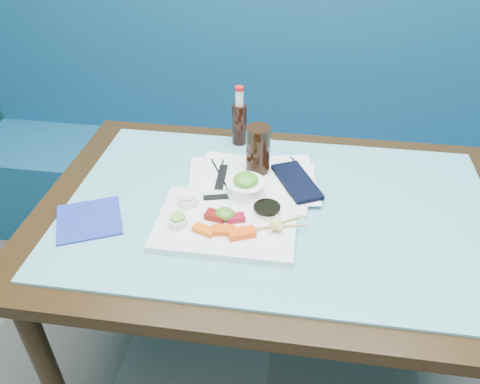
# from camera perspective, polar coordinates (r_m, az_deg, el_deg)

# --- Properties ---
(booth_bench) EXTENTS (3.00, 0.56, 1.17)m
(booth_bench) POSITION_cam_1_polar(r_m,az_deg,el_deg) (2.26, 5.96, 3.59)
(booth_bench) COLOR navy
(booth_bench) RESTS_ON ground
(dining_table) EXTENTS (1.40, 0.90, 0.75)m
(dining_table) POSITION_cam_1_polar(r_m,az_deg,el_deg) (1.41, 4.54, -4.75)
(dining_table) COLOR black
(dining_table) RESTS_ON ground
(glass_top) EXTENTS (1.22, 0.76, 0.01)m
(glass_top) POSITION_cam_1_polar(r_m,az_deg,el_deg) (1.35, 4.71, -1.96)
(glass_top) COLOR #5AA6B4
(glass_top) RESTS_ON dining_table
(sashimi_plate) EXTENTS (0.38, 0.27, 0.02)m
(sashimi_plate) POSITION_cam_1_polar(r_m,az_deg,el_deg) (1.27, -1.67, -3.83)
(sashimi_plate) COLOR white
(sashimi_plate) RESTS_ON glass_top
(salmon_left) EXTENTS (0.07, 0.05, 0.01)m
(salmon_left) POSITION_cam_1_polar(r_m,az_deg,el_deg) (1.23, -4.42, -4.63)
(salmon_left) COLOR #F56009
(salmon_left) RESTS_ON sashimi_plate
(salmon_mid) EXTENTS (0.07, 0.04, 0.02)m
(salmon_mid) POSITION_cam_1_polar(r_m,az_deg,el_deg) (1.23, -2.08, -4.70)
(salmon_mid) COLOR #E84C09
(salmon_mid) RESTS_ON sashimi_plate
(salmon_right) EXTENTS (0.08, 0.06, 0.02)m
(salmon_right) POSITION_cam_1_polar(r_m,az_deg,el_deg) (1.22, 0.21, -5.05)
(salmon_right) COLOR #F74909
(salmon_right) RESTS_ON sashimi_plate
(tuna_left) EXTENTS (0.06, 0.05, 0.02)m
(tuna_left) POSITION_cam_1_polar(r_m,az_deg,el_deg) (1.27, -2.98, -2.91)
(tuna_left) COLOR maroon
(tuna_left) RESTS_ON sashimi_plate
(tuna_right) EXTENTS (0.06, 0.04, 0.02)m
(tuna_right) POSITION_cam_1_polar(r_m,az_deg,el_deg) (1.26, -0.53, -3.18)
(tuna_right) COLOR maroon
(tuna_right) RESTS_ON sashimi_plate
(seaweed_garnish) EXTENTS (0.06, 0.06, 0.03)m
(seaweed_garnish) POSITION_cam_1_polar(r_m,az_deg,el_deg) (1.27, -1.83, -2.67)
(seaweed_garnish) COLOR #3B861E
(seaweed_garnish) RESTS_ON sashimi_plate
(ramekin_wasabi) EXTENTS (0.06, 0.06, 0.02)m
(ramekin_wasabi) POSITION_cam_1_polar(r_m,az_deg,el_deg) (1.26, -7.58, -3.56)
(ramekin_wasabi) COLOR white
(ramekin_wasabi) RESTS_ON sashimi_plate
(wasabi_fill) EXTENTS (0.05, 0.05, 0.01)m
(wasabi_fill) POSITION_cam_1_polar(r_m,az_deg,el_deg) (1.25, -7.64, -3.03)
(wasabi_fill) COLOR #81AC37
(wasabi_fill) RESTS_ON ramekin_wasabi
(ramekin_ginger) EXTENTS (0.06, 0.06, 0.02)m
(ramekin_ginger) POSITION_cam_1_polar(r_m,az_deg,el_deg) (1.32, -6.40, -1.09)
(ramekin_ginger) COLOR white
(ramekin_ginger) RESTS_ON sashimi_plate
(ginger_fill) EXTENTS (0.06, 0.06, 0.01)m
(ginger_fill) POSITION_cam_1_polar(r_m,az_deg,el_deg) (1.32, -6.45, -0.53)
(ginger_fill) COLOR beige
(ginger_fill) RESTS_ON ramekin_ginger
(soy_dish) EXTENTS (0.08, 0.08, 0.01)m
(soy_dish) POSITION_cam_1_polar(r_m,az_deg,el_deg) (1.29, 3.29, -2.26)
(soy_dish) COLOR white
(soy_dish) RESTS_ON sashimi_plate
(soy_fill) EXTENTS (0.10, 0.10, 0.01)m
(soy_fill) POSITION_cam_1_polar(r_m,az_deg,el_deg) (1.28, 3.31, -1.89)
(soy_fill) COLOR black
(soy_fill) RESTS_ON soy_dish
(lemon_wedge) EXTENTS (0.05, 0.05, 0.04)m
(lemon_wedge) POSITION_cam_1_polar(r_m,az_deg,el_deg) (1.22, 4.81, -4.27)
(lemon_wedge) COLOR #DDCA68
(lemon_wedge) RESTS_ON sashimi_plate
(chopstick_sleeve) EXTENTS (0.14, 0.06, 0.00)m
(chopstick_sleeve) POSITION_cam_1_polar(r_m,az_deg,el_deg) (1.35, -1.55, -0.54)
(chopstick_sleeve) COLOR black
(chopstick_sleeve) RESTS_ON sashimi_plate
(wooden_chopstick_a) EXTENTS (0.17, 0.12, 0.01)m
(wooden_chopstick_a) POSITION_cam_1_polar(r_m,az_deg,el_deg) (1.24, 3.22, -4.28)
(wooden_chopstick_a) COLOR #A4834D
(wooden_chopstick_a) RESTS_ON sashimi_plate
(wooden_chopstick_b) EXTENTS (0.20, 0.06, 0.01)m
(wooden_chopstick_b) POSITION_cam_1_polar(r_m,az_deg,el_deg) (1.24, 3.68, -4.32)
(wooden_chopstick_b) COLOR tan
(wooden_chopstick_b) RESTS_ON sashimi_plate
(serving_tray) EXTENTS (0.38, 0.30, 0.01)m
(serving_tray) POSITION_cam_1_polar(r_m,az_deg,el_deg) (1.43, 1.48, 1.23)
(serving_tray) COLOR white
(serving_tray) RESTS_ON glass_top
(paper_placemat) EXTENTS (0.43, 0.34, 0.00)m
(paper_placemat) POSITION_cam_1_polar(r_m,az_deg,el_deg) (1.43, 1.49, 1.48)
(paper_placemat) COLOR white
(paper_placemat) RESTS_ON serving_tray
(seaweed_bowl) EXTENTS (0.14, 0.14, 0.05)m
(seaweed_bowl) POSITION_cam_1_polar(r_m,az_deg,el_deg) (1.36, 0.68, 0.48)
(seaweed_bowl) COLOR white
(seaweed_bowl) RESTS_ON serving_tray
(seaweed_salad) EXTENTS (0.08, 0.08, 0.04)m
(seaweed_salad) POSITION_cam_1_polar(r_m,az_deg,el_deg) (1.34, 0.69, 1.49)
(seaweed_salad) COLOR #408D20
(seaweed_salad) RESTS_ON seaweed_bowl
(cola_glass) EXTENTS (0.07, 0.07, 0.15)m
(cola_glass) POSITION_cam_1_polar(r_m,az_deg,el_deg) (1.43, 2.21, 5.17)
(cola_glass) COLOR black
(cola_glass) RESTS_ON serving_tray
(navy_pouch) EXTENTS (0.17, 0.22, 0.02)m
(navy_pouch) POSITION_cam_1_polar(r_m,az_deg,el_deg) (1.42, 6.91, 1.24)
(navy_pouch) COLOR black
(navy_pouch) RESTS_ON serving_tray
(fork) EXTENTS (0.04, 0.07, 0.01)m
(fork) POSITION_cam_1_polar(r_m,az_deg,el_deg) (1.51, 6.87, 3.43)
(fork) COLOR silver
(fork) RESTS_ON serving_tray
(black_chopstick_a) EXTENTS (0.02, 0.21, 0.01)m
(black_chopstick_a) POSITION_cam_1_polar(r_m,az_deg,el_deg) (1.43, -2.50, 1.64)
(black_chopstick_a) COLOR black
(black_chopstick_a) RESTS_ON serving_tray
(black_chopstick_b) EXTENTS (0.11, 0.21, 0.01)m
(black_chopstick_b) POSITION_cam_1_polar(r_m,az_deg,el_deg) (1.43, -2.18, 1.62)
(black_chopstick_b) COLOR black
(black_chopstick_b) RESTS_ON serving_tray
(tray_sleeve) EXTENTS (0.03, 0.16, 0.00)m
(tray_sleeve) POSITION_cam_1_polar(r_m,az_deg,el_deg) (1.43, -2.34, 1.61)
(tray_sleeve) COLOR black
(tray_sleeve) RESTS_ON serving_tray
(cola_bottle_body) EXTENTS (0.07, 0.07, 0.14)m
(cola_bottle_body) POSITION_cam_1_polar(r_m,az_deg,el_deg) (1.61, -0.08, 8.24)
(cola_bottle_body) COLOR black
(cola_bottle_body) RESTS_ON glass_top
(cola_bottle_neck) EXTENTS (0.04, 0.04, 0.05)m
(cola_bottle_neck) POSITION_cam_1_polar(r_m,az_deg,el_deg) (1.57, -0.08, 11.40)
(cola_bottle_neck) COLOR silver
(cola_bottle_neck) RESTS_ON cola_bottle_body
(cola_bottle_cap) EXTENTS (0.04, 0.04, 0.01)m
(cola_bottle_cap) POSITION_cam_1_polar(r_m,az_deg,el_deg) (1.56, -0.08, 12.50)
(cola_bottle_cap) COLOR red
(cola_bottle_cap) RESTS_ON cola_bottle_neck
(blue_napkin) EXTENTS (0.23, 0.23, 0.01)m
(blue_napkin) POSITION_cam_1_polar(r_m,az_deg,el_deg) (1.36, -17.91, -3.23)
(blue_napkin) COLOR navy
(blue_napkin) RESTS_ON glass_top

